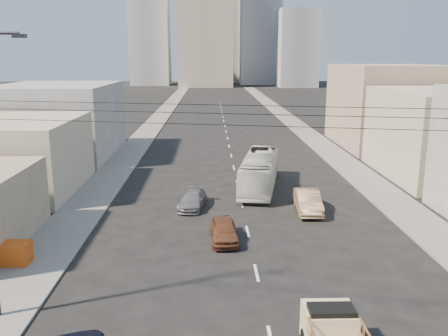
{
  "coord_description": "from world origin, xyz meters",
  "views": [
    {
      "loc": [
        -2.34,
        -14.65,
        10.93
      ],
      "look_at": [
        -1.43,
        17.0,
        3.5
      ],
      "focal_mm": 38.0,
      "sensor_mm": 36.0,
      "label": 1
    }
  ],
  "objects_px": {
    "city_bus": "(259,171)",
    "sedan_grey": "(193,200)",
    "crate_stack": "(13,253)",
    "sedan_tan": "(308,201)",
    "sedan_brown": "(224,230)"
  },
  "relations": [
    {
      "from": "city_bus",
      "to": "sedan_grey",
      "type": "height_order",
      "value": "city_bus"
    },
    {
      "from": "city_bus",
      "to": "sedan_brown",
      "type": "distance_m",
      "value": 12.32
    },
    {
      "from": "sedan_brown",
      "to": "sedan_grey",
      "type": "bearing_deg",
      "value": 105.42
    },
    {
      "from": "sedan_tan",
      "to": "sedan_grey",
      "type": "distance_m",
      "value": 8.46
    },
    {
      "from": "sedan_grey",
      "to": "crate_stack",
      "type": "distance_m",
      "value": 13.44
    },
    {
      "from": "city_bus",
      "to": "crate_stack",
      "type": "height_order",
      "value": "city_bus"
    },
    {
      "from": "crate_stack",
      "to": "sedan_tan",
      "type": "bearing_deg",
      "value": 25.88
    },
    {
      "from": "city_bus",
      "to": "sedan_grey",
      "type": "distance_m",
      "value": 7.66
    },
    {
      "from": "city_bus",
      "to": "sedan_grey",
      "type": "bearing_deg",
      "value": -125.61
    },
    {
      "from": "city_bus",
      "to": "sedan_grey",
      "type": "xyz_separation_m",
      "value": [
        -5.5,
        -5.26,
        -0.91
      ]
    },
    {
      "from": "sedan_brown",
      "to": "crate_stack",
      "type": "xyz_separation_m",
      "value": [
        -11.43,
        -3.15,
        0.01
      ]
    },
    {
      "from": "sedan_tan",
      "to": "crate_stack",
      "type": "height_order",
      "value": "sedan_tan"
    },
    {
      "from": "sedan_tan",
      "to": "sedan_grey",
      "type": "xyz_separation_m",
      "value": [
        -8.38,
        1.14,
        -0.18
      ]
    },
    {
      "from": "sedan_brown",
      "to": "sedan_tan",
      "type": "xyz_separation_m",
      "value": [
        6.24,
        5.42,
        0.09
      ]
    },
    {
      "from": "sedan_brown",
      "to": "sedan_grey",
      "type": "height_order",
      "value": "sedan_brown"
    }
  ]
}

